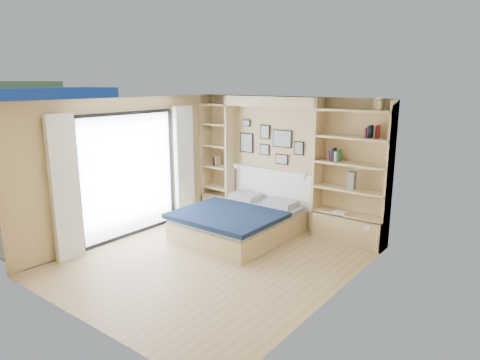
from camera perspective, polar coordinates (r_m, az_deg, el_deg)
The scene contains 9 objects.
ground at distance 6.88m, azimuth -3.60°, elevation -10.73°, with size 4.50×4.50×0.00m, color tan.
room_shell at distance 7.91m, azimuth 1.40°, elevation 0.67°, with size 4.50×4.50×4.50m.
bed at distance 7.84m, azimuth -0.05°, elevation -5.52°, with size 1.76×2.17×1.07m.
photo_gallery at distance 8.43m, azimuth 3.88°, elevation 5.04°, with size 1.48×0.02×0.82m.
reading_lamps at distance 8.25m, azimuth 3.85°, elevation 1.31°, with size 1.92×0.12×0.15m.
shelf_decor at distance 7.55m, azimuth 12.99°, elevation 4.35°, with size 3.54×0.23×2.03m.
deck at distance 9.50m, azimuth -20.29°, elevation -4.77°, with size 3.20×4.00×0.05m, color brown.
deck_chair at distance 9.41m, azimuth -20.03°, elevation -2.44°, with size 0.65×0.90×0.82m.
shipping_container at distance 16.60m, azimuth -26.80°, elevation 6.46°, with size 2.45×6.13×2.55m, color navy.
Camera 1 is at (4.16, -4.73, 2.77)m, focal length 32.00 mm.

